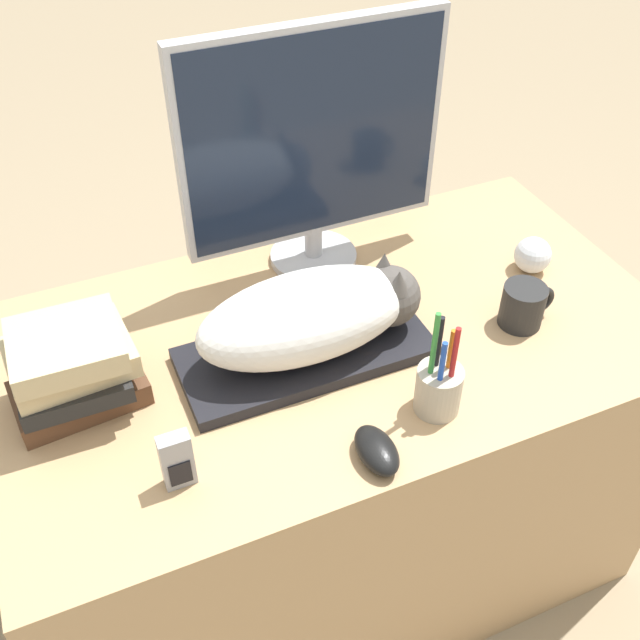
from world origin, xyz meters
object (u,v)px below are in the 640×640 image
at_px(coffee_mug, 524,305).
at_px(phone, 177,461).
at_px(monitor, 313,144).
at_px(pen_cup, 439,387).
at_px(book_stack, 72,369).
at_px(cat, 316,314).
at_px(baseball, 533,255).
at_px(keyboard, 305,353).
at_px(computer_mouse, 377,450).

relative_size(coffee_mug, phone, 1.08).
bearing_deg(monitor, pen_cup, -86.80).
distance_m(monitor, phone, 0.63).
height_order(pen_cup, phone, pen_cup).
height_order(pen_cup, book_stack, pen_cup).
relative_size(cat, book_stack, 1.85).
distance_m(phone, book_stack, 0.25).
bearing_deg(monitor, cat, -112.25).
bearing_deg(phone, coffee_mug, 8.40).
bearing_deg(pen_cup, cat, 124.09).
relative_size(baseball, book_stack, 0.33).
height_order(keyboard, phone, phone).
height_order(monitor, computer_mouse, monitor).
relative_size(computer_mouse, phone, 1.01).
xyz_separation_m(computer_mouse, coffee_mug, (0.39, 0.18, 0.02)).
distance_m(coffee_mug, pen_cup, 0.28).
relative_size(monitor, phone, 5.05).
bearing_deg(phone, monitor, 47.04).
bearing_deg(computer_mouse, baseball, 31.35).
xyz_separation_m(keyboard, coffee_mug, (0.41, -0.07, 0.03)).
bearing_deg(monitor, baseball, -27.59).
xyz_separation_m(monitor, computer_mouse, (-0.11, -0.51, -0.25)).
distance_m(pen_cup, phone, 0.43).
bearing_deg(keyboard, baseball, 6.19).
distance_m(computer_mouse, baseball, 0.59).
bearing_deg(coffee_mug, book_stack, 171.26).
height_order(cat, monitor, monitor).
bearing_deg(cat, computer_mouse, -91.57).
relative_size(phone, book_stack, 0.46).
bearing_deg(baseball, pen_cup, -145.47).
xyz_separation_m(keyboard, monitor, (0.13, 0.26, 0.26)).
bearing_deg(cat, phone, -149.81).
distance_m(computer_mouse, book_stack, 0.50).
relative_size(monitor, computer_mouse, 5.02).
xyz_separation_m(baseball, book_stack, (-0.91, -0.01, 0.04)).
relative_size(coffee_mug, book_stack, 0.50).
bearing_deg(book_stack, keyboard, -7.34).
distance_m(keyboard, computer_mouse, 0.25).
relative_size(coffee_mug, baseball, 1.48).
distance_m(baseball, phone, 0.83).
bearing_deg(book_stack, cat, -6.96).
relative_size(cat, monitor, 0.80).
bearing_deg(monitor, coffee_mug, -50.08).
bearing_deg(coffee_mug, pen_cup, -154.02).
distance_m(keyboard, book_stack, 0.39).
relative_size(keyboard, baseball, 6.02).
distance_m(coffee_mug, baseball, 0.17).
bearing_deg(book_stack, computer_mouse, -37.08).
relative_size(cat, coffee_mug, 3.73).
xyz_separation_m(computer_mouse, pen_cup, (0.14, 0.06, 0.03)).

